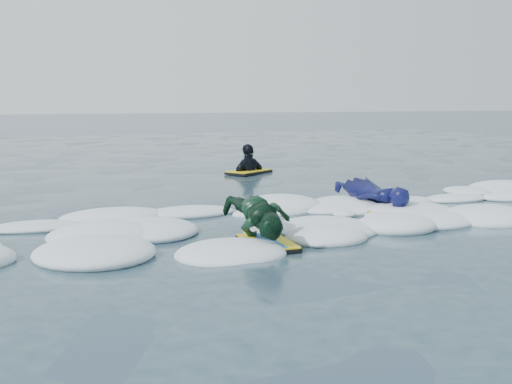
# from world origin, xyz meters

# --- Properties ---
(ground) EXTENTS (120.00, 120.00, 0.00)m
(ground) POSITION_xyz_m (0.00, 0.00, 0.00)
(ground) COLOR #192F3C
(ground) RESTS_ON ground
(foam_band) EXTENTS (12.00, 3.10, 0.30)m
(foam_band) POSITION_xyz_m (0.00, 1.03, 0.00)
(foam_band) COLOR white
(foam_band) RESTS_ON ground
(prone_woman_unit) EXTENTS (0.82, 1.60, 0.40)m
(prone_woman_unit) POSITION_xyz_m (1.57, 1.30, 0.20)
(prone_woman_unit) COLOR black
(prone_woman_unit) RESTS_ON ground
(prone_child_unit) EXTENTS (0.73, 1.31, 0.49)m
(prone_child_unit) POSITION_xyz_m (-0.60, -0.13, 0.25)
(prone_child_unit) COLOR black
(prone_child_unit) RESTS_ON ground
(waiting_rider_unit) EXTENTS (1.10, 0.99, 1.46)m
(waiting_rider_unit) POSITION_xyz_m (1.27, 5.88, -0.11)
(waiting_rider_unit) COLOR black
(waiting_rider_unit) RESTS_ON ground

